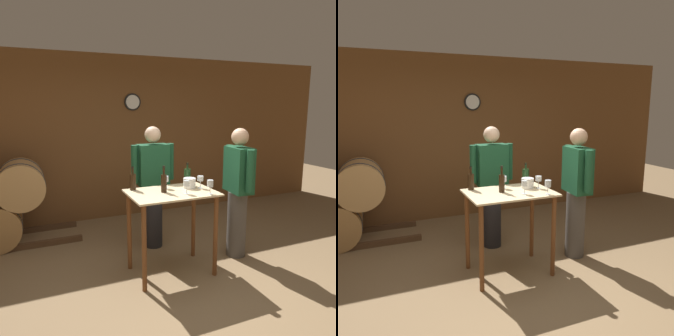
% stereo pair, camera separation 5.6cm
% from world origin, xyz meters
% --- Properties ---
extents(ground_plane, '(14.00, 14.00, 0.00)m').
position_xyz_m(ground_plane, '(0.00, 0.00, 0.00)').
color(ground_plane, brown).
extents(back_wall, '(8.40, 0.08, 2.70)m').
position_xyz_m(back_wall, '(0.00, 2.76, 1.35)').
color(back_wall, brown).
rests_on(back_wall, ground_plane).
extents(tasting_table, '(0.95, 0.64, 0.95)m').
position_xyz_m(tasting_table, '(0.05, 0.59, 0.74)').
color(tasting_table, beige).
rests_on(tasting_table, ground_plane).
extents(wine_bottle_far_left, '(0.07, 0.07, 0.27)m').
position_xyz_m(wine_bottle_far_left, '(-0.31, 0.84, 1.05)').
color(wine_bottle_far_left, black).
rests_on(wine_bottle_far_left, tasting_table).
extents(wine_bottle_left, '(0.06, 0.06, 0.29)m').
position_xyz_m(wine_bottle_left, '(-0.03, 0.61, 1.06)').
color(wine_bottle_left, black).
rests_on(wine_bottle_left, tasting_table).
extents(wine_bottle_center, '(0.08, 0.08, 0.27)m').
position_xyz_m(wine_bottle_center, '(0.36, 0.81, 1.05)').
color(wine_bottle_center, '#193819').
rests_on(wine_bottle_center, tasting_table).
extents(wine_glass_near_left, '(0.07, 0.07, 0.15)m').
position_xyz_m(wine_glass_near_left, '(0.05, 0.75, 1.06)').
color(wine_glass_near_left, silver).
rests_on(wine_glass_near_left, tasting_table).
extents(wine_glass_near_center, '(0.06, 0.06, 0.15)m').
position_xyz_m(wine_glass_near_center, '(0.17, 0.45, 1.06)').
color(wine_glass_near_center, silver).
rests_on(wine_glass_near_center, tasting_table).
extents(wine_glass_near_right, '(0.07, 0.07, 0.16)m').
position_xyz_m(wine_glass_near_right, '(0.39, 0.34, 1.06)').
color(wine_glass_near_right, silver).
rests_on(wine_glass_near_right, tasting_table).
extents(wine_glass_far_side, '(0.07, 0.07, 0.14)m').
position_xyz_m(wine_glass_far_side, '(0.42, 0.61, 1.06)').
color(wine_glass_far_side, silver).
rests_on(wine_glass_far_side, tasting_table).
extents(ice_bucket, '(0.14, 0.14, 0.12)m').
position_xyz_m(ice_bucket, '(0.31, 0.66, 1.01)').
color(ice_bucket, white).
rests_on(ice_bucket, tasting_table).
extents(person_host, '(0.59, 0.24, 1.62)m').
position_xyz_m(person_host, '(0.12, 1.34, 0.86)').
color(person_host, '#232328').
rests_on(person_host, ground_plane).
extents(person_visitor_with_scarf, '(0.25, 0.59, 1.62)m').
position_xyz_m(person_visitor_with_scarf, '(0.99, 0.66, 0.86)').
color(person_visitor_with_scarf, '#4C4742').
rests_on(person_visitor_with_scarf, ground_plane).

